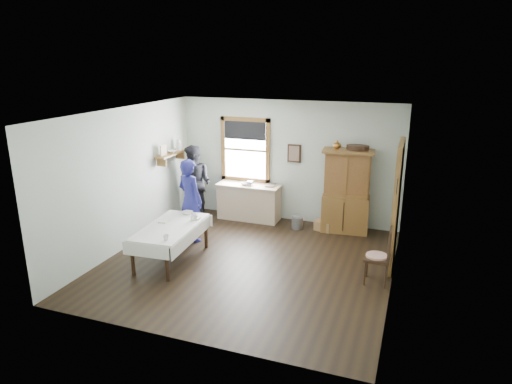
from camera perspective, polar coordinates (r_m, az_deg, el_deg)
room at (r=7.89m, az=-1.04°, el=0.08°), size 5.01×5.01×2.70m
window at (r=10.41m, az=-1.35°, el=5.71°), size 1.18×0.07×1.48m
doorway at (r=8.28m, az=17.26°, el=-1.24°), size 0.09×1.14×2.22m
wall_shelf at (r=10.19m, az=-10.49°, el=4.88°), size 0.24×1.00×0.44m
framed_picture at (r=10.07m, az=4.78°, el=4.82°), size 0.30×0.04×0.40m
rug_beater at (r=7.60m, az=17.33°, el=1.57°), size 0.01×0.27×0.27m
work_counter at (r=10.40m, az=-0.88°, el=-1.23°), size 1.44×0.55×0.82m
china_hutch at (r=9.70m, az=11.23°, el=0.06°), size 1.08×0.58×1.77m
dining_table at (r=8.47m, az=-10.51°, el=-6.32°), size 0.99×1.73×0.67m
spindle_chair at (r=7.75m, az=14.93°, el=-7.66°), size 0.44×0.44×0.96m
pail at (r=9.95m, az=5.19°, el=-3.84°), size 0.31×0.31×0.26m
wicker_basket at (r=9.92m, az=8.49°, el=-4.17°), size 0.42×0.34×0.21m
woman_blue at (r=9.19m, az=-8.21°, el=-1.40°), size 0.67×0.56×1.56m
figure_dark at (r=10.44m, az=-7.63°, el=0.82°), size 0.84×0.70×1.57m
table_cup_a at (r=8.56m, az=-7.76°, el=-3.15°), size 0.16×0.16×0.11m
table_cup_b at (r=7.73m, az=-11.19°, el=-5.59°), size 0.10×0.10×0.09m
table_bowl at (r=8.91m, az=-8.60°, el=-2.56°), size 0.25×0.25×0.06m
counter_book at (r=10.20m, az=1.26°, el=0.88°), size 0.18×0.24×0.02m
counter_bowl at (r=10.23m, az=-1.37°, el=1.05°), size 0.21×0.21×0.06m
shelf_bowl at (r=10.19m, az=-10.46°, el=5.02°), size 0.22×0.22×0.05m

